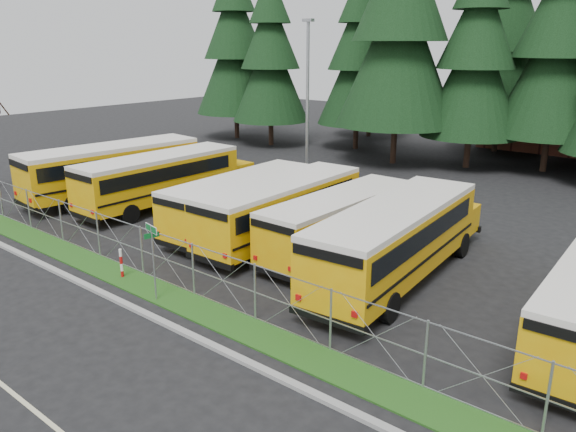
% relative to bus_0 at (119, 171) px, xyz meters
% --- Properties ---
extents(ground, '(120.00, 120.00, 0.00)m').
position_rel_bus_0_xyz_m(ground, '(14.59, -5.28, -1.57)').
color(ground, black).
rests_on(ground, ground).
extents(curb, '(50.00, 0.25, 0.12)m').
position_rel_bus_0_xyz_m(curb, '(14.59, -8.38, -1.51)').
color(curb, gray).
rests_on(curb, ground).
extents(grass_verge, '(50.00, 1.40, 0.06)m').
position_rel_bus_0_xyz_m(grass_verge, '(14.59, -6.98, -1.54)').
color(grass_verge, '#1B4B15').
rests_on(grass_verge, ground).
extents(road_lane_line, '(50.00, 0.12, 0.01)m').
position_rel_bus_0_xyz_m(road_lane_line, '(14.59, -13.28, -1.57)').
color(road_lane_line, beige).
rests_on(road_lane_line, ground).
extents(chainlink_fence, '(44.00, 0.10, 2.00)m').
position_rel_bus_0_xyz_m(chainlink_fence, '(14.59, -6.28, -0.57)').
color(chainlink_fence, '#9A9DA2').
rests_on(chainlink_fence, ground).
extents(bus_0, '(4.06, 12.22, 3.14)m').
position_rel_bus_0_xyz_m(bus_0, '(0.00, 0.00, 0.00)').
color(bus_0, orange).
rests_on(bus_0, ground).
extents(bus_1, '(2.69, 11.18, 2.93)m').
position_rel_bus_0_xyz_m(bus_1, '(3.55, 0.54, -0.11)').
color(bus_1, orange).
rests_on(bus_1, ground).
extents(bus_3, '(2.94, 10.40, 2.70)m').
position_rel_bus_0_xyz_m(bus_3, '(9.83, 0.39, -0.22)').
color(bus_3, orange).
rests_on(bus_3, ground).
extents(bus_4, '(2.89, 10.97, 2.86)m').
position_rel_bus_0_xyz_m(bus_4, '(12.37, 0.43, -0.14)').
color(bus_4, orange).
rests_on(bus_4, ground).
extents(bus_5, '(2.46, 10.10, 2.64)m').
position_rel_bus_0_xyz_m(bus_5, '(15.26, 0.79, -0.25)').
color(bus_5, orange).
rests_on(bus_5, ground).
extents(bus_6, '(3.70, 11.85, 3.06)m').
position_rel_bus_0_xyz_m(bus_6, '(18.54, -0.32, -0.04)').
color(bus_6, orange).
rests_on(bus_6, ground).
extents(street_sign, '(0.83, 0.54, 2.81)m').
position_rel_bus_0_xyz_m(street_sign, '(12.88, -7.43, 0.46)').
color(street_sign, '#9A9DA2').
rests_on(street_sign, ground).
extents(striped_bollard, '(0.11, 0.11, 1.20)m').
position_rel_bus_0_xyz_m(striped_bollard, '(10.26, -7.02, -0.97)').
color(striped_bollard, '#B20C0C').
rests_on(striped_bollard, ground).
extents(light_standard, '(0.70, 0.35, 10.14)m').
position_rel_bus_0_xyz_m(light_standard, '(6.07, 10.04, 3.93)').
color(light_standard, '#9A9DA2').
rests_on(light_standard, ground).
extents(conifer_0, '(7.35, 7.35, 16.26)m').
position_rel_bus_0_xyz_m(conifer_0, '(-10.12, 20.01, 6.56)').
color(conifer_0, black).
rests_on(conifer_0, ground).
extents(conifer_1, '(6.63, 6.63, 14.66)m').
position_rel_bus_0_xyz_m(conifer_1, '(-4.99, 19.13, 5.76)').
color(conifer_1, black).
rests_on(conifer_1, ground).
extents(conifer_2, '(6.62, 6.62, 14.64)m').
position_rel_bus_0_xyz_m(conifer_2, '(1.81, 22.44, 5.75)').
color(conifer_2, black).
rests_on(conifer_2, ground).
extents(conifer_3, '(8.86, 8.86, 19.58)m').
position_rel_bus_0_xyz_m(conifer_3, '(7.41, 19.01, 8.22)').
color(conifer_3, black).
rests_on(conifer_3, ground).
extents(conifer_4, '(7.02, 7.02, 15.53)m').
position_rel_bus_0_xyz_m(conifer_4, '(12.32, 21.07, 6.19)').
color(conifer_4, black).
rests_on(conifer_4, ground).
extents(conifer_5, '(7.80, 7.80, 17.26)m').
position_rel_bus_0_xyz_m(conifer_5, '(17.07, 23.28, 7.06)').
color(conifer_5, black).
rests_on(conifer_5, ground).
extents(conifer_10, '(7.39, 7.39, 16.33)m').
position_rel_bus_0_xyz_m(conifer_10, '(-0.94, 28.99, 6.60)').
color(conifer_10, black).
rests_on(conifer_10, ground).
extents(conifer_11, '(8.08, 8.08, 17.88)m').
position_rel_bus_0_xyz_m(conifer_11, '(11.55, 28.83, 7.37)').
color(conifer_11, black).
rests_on(conifer_11, ground).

